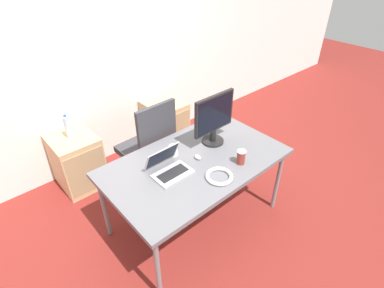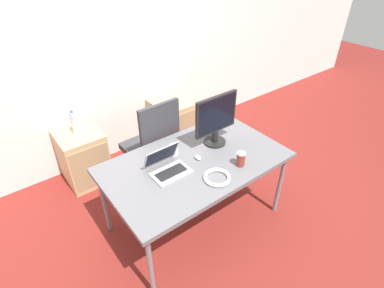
{
  "view_description": "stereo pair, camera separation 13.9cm",
  "coord_description": "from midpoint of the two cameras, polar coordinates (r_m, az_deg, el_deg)",
  "views": [
    {
      "loc": [
        -1.36,
        -1.5,
        2.33
      ],
      "look_at": [
        0.0,
        0.05,
        0.89
      ],
      "focal_mm": 28.0,
      "sensor_mm": 36.0,
      "label": 1
    },
    {
      "loc": [
        -1.26,
        -1.59,
        2.33
      ],
      "look_at": [
        0.0,
        0.05,
        0.89
      ],
      "focal_mm": 28.0,
      "sensor_mm": 36.0,
      "label": 2
    }
  ],
  "objects": [
    {
      "name": "mouse",
      "position": [
        2.59,
        -0.43,
        -2.57
      ],
      "size": [
        0.05,
        0.07,
        0.03
      ],
      "color": "silver",
      "rests_on": "desk"
    },
    {
      "name": "water_bottle",
      "position": [
        3.3,
        -23.69,
        2.95
      ],
      "size": [
        0.06,
        0.06,
        0.27
      ],
      "color": "silver",
      "rests_on": "cabinet_left"
    },
    {
      "name": "ground_plane",
      "position": [
        3.09,
        -0.74,
        -14.07
      ],
      "size": [
        14.0,
        14.0,
        0.0
      ],
      "primitive_type": "plane",
      "color": "maroon"
    },
    {
      "name": "laptop_center",
      "position": [
        2.44,
        -6.02,
        -4.57
      ],
      "size": [
        0.31,
        0.28,
        0.2
      ],
      "color": "#ADADB2",
      "rests_on": "desk"
    },
    {
      "name": "monitor",
      "position": [
        2.68,
        2.71,
        4.81
      ],
      "size": [
        0.44,
        0.2,
        0.48
      ],
      "color": "black",
      "rests_on": "desk"
    },
    {
      "name": "office_chair",
      "position": [
        3.26,
        -9.43,
        -2.04
      ],
      "size": [
        0.56,
        0.57,
        1.06
      ],
      "color": "#232326",
      "rests_on": "ground_plane"
    },
    {
      "name": "desk",
      "position": [
        2.61,
        -0.86,
        -4.01
      ],
      "size": [
        1.57,
        0.93,
        0.74
      ],
      "color": "slate",
      "rests_on": "ground_plane"
    },
    {
      "name": "cabinet_left",
      "position": [
        3.52,
        -22.05,
        -3.06
      ],
      "size": [
        0.44,
        0.5,
        0.62
      ],
      "color": "tan",
      "rests_on": "ground_plane"
    },
    {
      "name": "wall_back",
      "position": [
        3.51,
        -18.25,
        16.18
      ],
      "size": [
        10.0,
        0.05,
        2.6
      ],
      "color": "white",
      "rests_on": "ground_plane"
    },
    {
      "name": "cable_coil",
      "position": [
        2.4,
        3.55,
        -6.18
      ],
      "size": [
        0.22,
        0.22,
        0.03
      ],
      "color": "white",
      "rests_on": "desk"
    },
    {
      "name": "cabinet_right",
      "position": [
        3.94,
        -6.16,
        3.83
      ],
      "size": [
        0.44,
        0.5,
        0.62
      ],
      "color": "tan",
      "rests_on": "ground_plane"
    },
    {
      "name": "coffee_cup_white",
      "position": [
        2.63,
        -5.11,
        -1.27
      ],
      "size": [
        0.08,
        0.08,
        0.09
      ],
      "color": "white",
      "rests_on": "desk"
    },
    {
      "name": "coffee_cup_brown",
      "position": [
        2.53,
        7.77,
        -2.52
      ],
      "size": [
        0.07,
        0.07,
        0.13
      ],
      "color": "maroon",
      "rests_on": "desk"
    }
  ]
}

